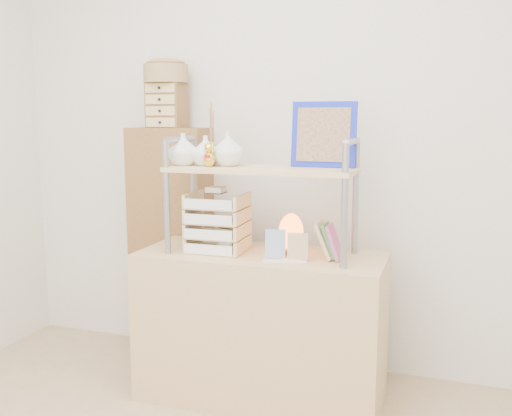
{
  "coord_description": "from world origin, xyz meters",
  "views": [
    {
      "loc": [
        0.85,
        -1.38,
        1.4
      ],
      "look_at": [
        -0.03,
        1.2,
        0.97
      ],
      "focal_mm": 40.0,
      "sensor_mm": 36.0,
      "label": 1
    }
  ],
  "objects_px": {
    "cabinet": "(172,243)",
    "salt_lamp": "(291,233)",
    "desk": "(261,327)",
    "letter_tray": "(217,226)"
  },
  "relations": [
    {
      "from": "cabinet",
      "to": "salt_lamp",
      "type": "height_order",
      "value": "cabinet"
    },
    {
      "from": "desk",
      "to": "cabinet",
      "type": "relative_size",
      "value": 0.89
    },
    {
      "from": "letter_tray",
      "to": "salt_lamp",
      "type": "xyz_separation_m",
      "value": [
        0.36,
        0.08,
        -0.03
      ]
    },
    {
      "from": "desk",
      "to": "cabinet",
      "type": "height_order",
      "value": "cabinet"
    },
    {
      "from": "letter_tray",
      "to": "salt_lamp",
      "type": "relative_size",
      "value": 1.64
    },
    {
      "from": "cabinet",
      "to": "letter_tray",
      "type": "bearing_deg",
      "value": -43.12
    },
    {
      "from": "desk",
      "to": "letter_tray",
      "type": "height_order",
      "value": "letter_tray"
    },
    {
      "from": "desk",
      "to": "salt_lamp",
      "type": "distance_m",
      "value": 0.5
    },
    {
      "from": "desk",
      "to": "salt_lamp",
      "type": "relative_size",
      "value": 6.09
    },
    {
      "from": "salt_lamp",
      "to": "desk",
      "type": "bearing_deg",
      "value": -158.59
    }
  ]
}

